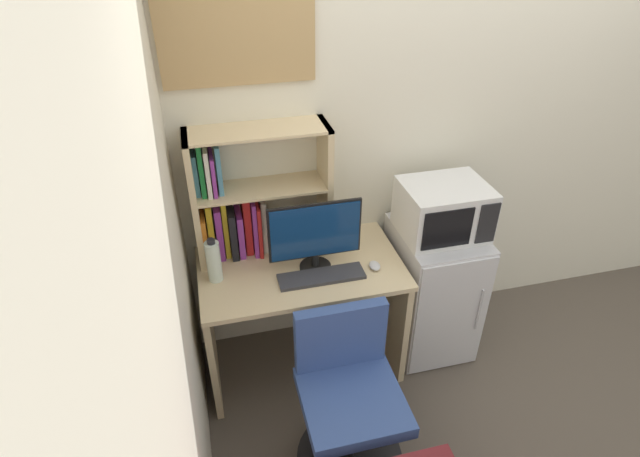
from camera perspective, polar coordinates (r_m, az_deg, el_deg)
The scene contains 12 objects.
wall_back at distance 3.33m, azimuth 20.87°, elevation 10.67°, with size 6.40×0.04×2.60m, color silver.
wall_left at distance 1.48m, azimuth -16.74°, elevation -20.33°, with size 0.04×4.40×2.60m, color silver.
desk at distance 2.95m, azimuth -2.06°, elevation -7.96°, with size 1.11×0.65×0.76m.
hutch_bookshelf at distance 2.77m, azimuth -8.61°, elevation 3.03°, with size 0.73×0.25×0.73m.
monitor at distance 2.66m, azimuth -0.56°, elevation -0.63°, with size 0.50×0.17×0.40m.
keyboard at distance 2.71m, azimuth 0.16°, elevation -5.37°, with size 0.46×0.13×0.02m, color #333338.
computer_mouse at distance 2.79m, azimuth 6.11°, elevation -4.15°, with size 0.06×0.08×0.03m, color silver.
water_bottle at distance 2.69m, azimuth -11.77°, elevation -3.57°, with size 0.08×0.08×0.25m.
mini_fridge at distance 3.25m, azimuth 12.31°, elevation -6.57°, with size 0.46×0.57×0.84m.
microwave at distance 2.93m, azimuth 13.59°, elevation 2.05°, with size 0.47×0.38×0.30m.
desk_chair at distance 2.64m, azimuth 3.18°, elevation -18.94°, with size 0.54×0.54×0.86m.
wall_corkboard at distance 2.56m, azimuth -9.25°, elevation 20.73°, with size 0.74×0.02×0.48m, color tan.
Camera 1 is at (-1.43, -2.50, 2.46)m, focal length 28.69 mm.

